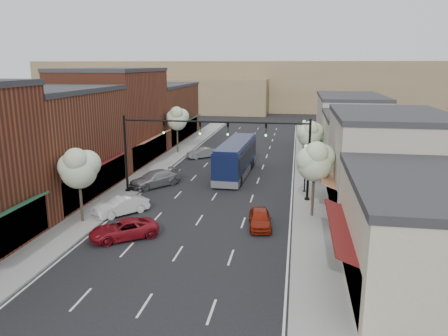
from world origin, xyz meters
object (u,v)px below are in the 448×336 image
at_px(signal_mast_left, 151,143).
at_px(lamp_post_far, 304,131).
at_px(tree_left_near, 79,167).
at_px(parked_car_b, 122,206).
at_px(signal_mast_right, 280,147).
at_px(parked_car_a, 124,229).
at_px(parked_car_c, 155,179).
at_px(tree_right_near, 315,160).
at_px(red_hatchback, 260,219).
at_px(tree_left_far, 177,118).
at_px(lamp_post_near, 306,160).
at_px(parked_car_e, 202,153).
at_px(coach_bus, 236,158).
at_px(tree_right_far, 310,133).

height_order(signal_mast_left, lamp_post_far, signal_mast_left).
xyz_separation_m(tree_left_near, parked_car_b, (2.05, 2.31, -3.53)).
xyz_separation_m(signal_mast_right, parked_car_b, (-11.82, -5.74, -3.93)).
bearing_deg(parked_car_a, parked_car_c, 154.05).
relative_size(tree_left_near, parked_car_b, 1.35).
relative_size(signal_mast_right, tree_right_near, 1.38).
xyz_separation_m(lamp_post_far, parked_car_a, (-12.00, -30.24, -2.38)).
height_order(signal_mast_left, red_hatchback, signal_mast_left).
xyz_separation_m(tree_left_far, lamp_post_near, (16.05, -15.44, -1.60)).
bearing_deg(tree_left_near, parked_car_a, -28.33).
bearing_deg(parked_car_e, signal_mast_right, -5.53).
height_order(tree_left_near, red_hatchback, tree_left_near).
xyz_separation_m(coach_bus, parked_car_a, (-5.00, -18.07, -1.24)).
height_order(tree_right_far, parked_car_b, tree_right_far).
height_order(signal_mast_right, signal_mast_left, same).
bearing_deg(tree_left_far, parked_car_e, -31.05).
height_order(lamp_post_far, red_hatchback, lamp_post_far).
height_order(tree_left_near, parked_car_c, tree_left_near).
height_order(tree_left_far, red_hatchback, tree_left_far).
xyz_separation_m(coach_bus, parked_car_e, (-5.35, 7.89, -1.24)).
distance_m(signal_mast_left, red_hatchback, 12.82).
bearing_deg(lamp_post_near, lamp_post_far, 90.00).
xyz_separation_m(tree_left_far, lamp_post_far, (16.05, 2.06, -1.60)).
relative_size(signal_mast_left, parked_car_b, 1.95).
distance_m(red_hatchback, parked_car_a, 9.47).
bearing_deg(tree_right_near, lamp_post_near, 94.77).
distance_m(tree_right_far, tree_left_near, 25.99).
relative_size(signal_mast_left, tree_right_far, 1.51).
xyz_separation_m(signal_mast_left, tree_right_far, (13.97, 11.95, -0.63)).
xyz_separation_m(tree_right_far, parked_car_b, (-14.55, -17.69, -3.30)).
bearing_deg(signal_mast_left, parked_car_b, -95.76).
height_order(coach_bus, parked_car_e, coach_bus).
bearing_deg(parked_car_c, red_hatchback, -2.53).
height_order(signal_mast_right, parked_car_e, signal_mast_right).
bearing_deg(parked_car_a, tree_left_near, -153.38).
xyz_separation_m(lamp_post_near, parked_car_e, (-12.35, 13.22, -2.38)).
bearing_deg(red_hatchback, lamp_post_near, 63.28).
relative_size(tree_right_far, tree_left_far, 0.89).
bearing_deg(tree_right_far, parked_car_b, -129.44).
relative_size(lamp_post_near, coach_bus, 0.38).
xyz_separation_m(tree_left_far, parked_car_c, (2.05, -15.70, -3.86)).
bearing_deg(tree_right_far, signal_mast_left, -139.46).
distance_m(signal_mast_right, red_hatchback, 7.85).
relative_size(signal_mast_right, tree_right_far, 1.51).
bearing_deg(parked_car_a, signal_mast_left, 152.85).
height_order(tree_left_near, lamp_post_far, tree_left_near).
xyz_separation_m(tree_right_near, lamp_post_far, (-0.55, 24.06, -1.45)).
distance_m(lamp_post_near, coach_bus, 8.87).
xyz_separation_m(signal_mast_right, signal_mast_left, (-11.24, 0.00, 0.00)).
height_order(coach_bus, parked_car_a, coach_bus).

